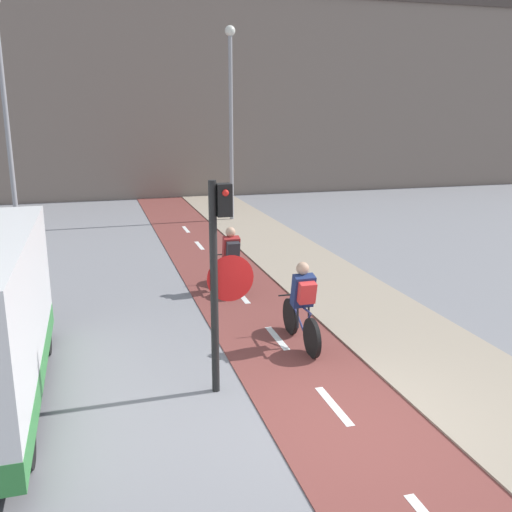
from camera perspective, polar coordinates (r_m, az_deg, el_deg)
The scene contains 9 objects.
ground_plane at distance 7.78m, azimuth 9.32°, elevation -16.41°, with size 120.00×120.00×0.00m, color gray.
bike_lane at distance 7.78m, azimuth 9.29°, elevation -16.32°, with size 2.07×60.00×0.02m.
sidewalk_strip at distance 8.87m, azimuth 22.88°, elevation -13.16°, with size 2.40×60.00×0.05m.
building_row_background at distance 29.25m, azimuth -10.63°, elevation 15.73°, with size 60.00×5.20×9.58m.
traffic_light_pole at distance 7.86m, azimuth -3.64°, elevation -0.83°, with size 0.67×0.26×3.06m.
street_lamp_far at distance 18.05m, azimuth -23.88°, elevation 14.26°, with size 0.36×0.36×7.08m.
street_lamp_sidewalk at distance 20.91m, azimuth -2.53°, elevation 14.87°, with size 0.36×0.36×6.80m.
cyclist_near at distance 9.77m, azimuth 4.65°, elevation -5.08°, with size 0.46×1.73×1.50m.
cyclist_far at distance 12.75m, azimuth -2.51°, elevation -0.45°, with size 0.46×1.66×1.46m.
Camera 1 is at (-2.99, -6.00, 3.95)m, focal length 40.00 mm.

